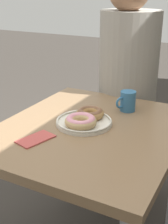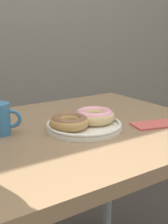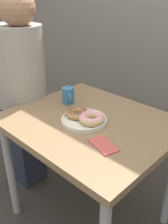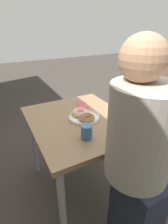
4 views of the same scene
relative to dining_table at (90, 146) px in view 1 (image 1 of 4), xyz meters
The scene contains 5 objects.
dining_table is the anchor object (origin of this frame).
donut_plate 0.13m from the dining_table, 103.19° to the right, with size 0.26×0.25×0.06m.
coffee_mug 0.31m from the dining_table, 164.00° to the left, with size 0.11×0.08×0.10m.
person_figure 0.63m from the dining_table, behind, with size 0.37×0.35×1.44m.
napkin 0.28m from the dining_table, 33.06° to the right, with size 0.17×0.12×0.01m.
Camera 1 is at (1.13, 0.68, 1.35)m, focal length 50.00 mm.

